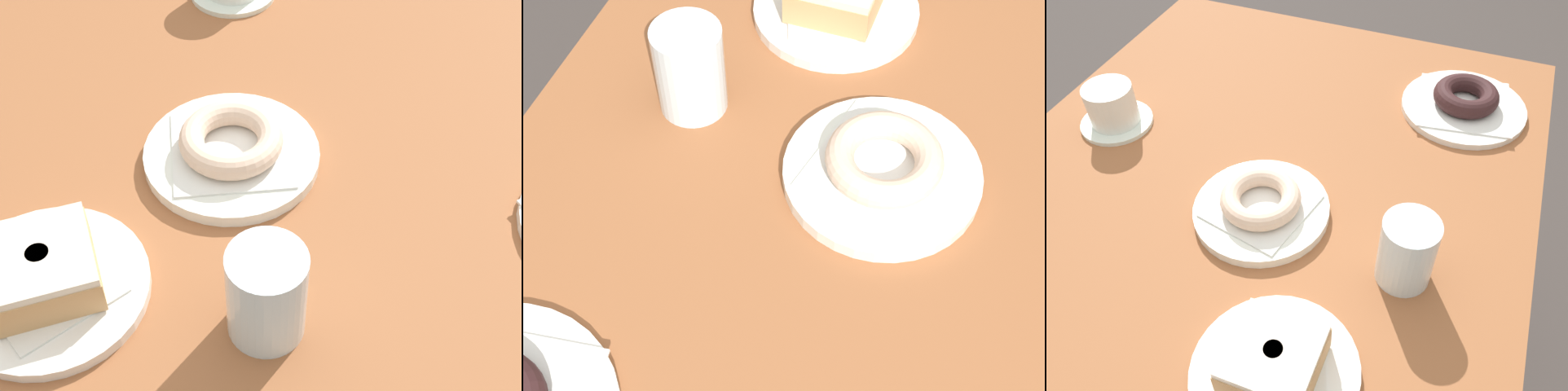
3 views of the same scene
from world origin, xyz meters
The scene contains 7 objects.
table centered at (0.00, 0.00, 0.67)m, with size 0.97×0.83×0.76m.
plate_sugar_ring centered at (-0.07, -0.04, 0.76)m, with size 0.20×0.20×0.01m, color white.
napkin_sugar_ring centered at (-0.07, -0.04, 0.77)m, with size 0.13×0.13×0.00m, color white.
donut_sugar_ring centered at (-0.07, -0.04, 0.79)m, with size 0.11×0.11×0.03m, color beige.
plate_glazed_square centered at (-0.29, -0.15, 0.76)m, with size 0.19×0.19×0.01m, color white.
napkin_glazed_square centered at (-0.29, -0.15, 0.77)m, with size 0.11×0.11×0.00m, color white.
water_glass centered at (-0.10, -0.25, 0.81)m, with size 0.07×0.07×0.10m, color silver.
Camera 2 is at (0.42, 0.03, 1.38)m, focal length 54.92 mm.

